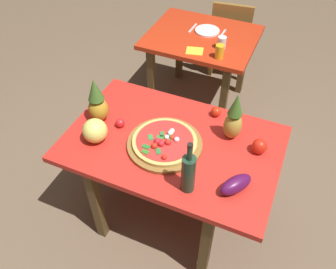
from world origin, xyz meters
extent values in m
plane|color=brown|center=(0.00, 0.00, 0.00)|extent=(10.00, 10.00, 0.00)
cube|color=#513B1E|center=(-0.38, -0.38, 0.36)|extent=(0.06, 0.06, 0.72)
cube|color=#513B1E|center=(0.38, -0.38, 0.36)|extent=(0.06, 0.06, 0.72)
cube|color=#513B1E|center=(-0.38, 0.38, 0.36)|extent=(0.06, 0.06, 0.72)
cube|color=#513B1E|center=(0.38, 0.38, 0.36)|extent=(0.06, 0.06, 0.72)
cube|color=red|center=(0.00, 0.00, 0.74)|extent=(1.32, 0.86, 0.04)
cube|color=#513B1E|center=(-0.61, 0.96, 0.36)|extent=(0.06, 0.06, 0.72)
cube|color=#513B1E|center=(0.08, 0.96, 0.36)|extent=(0.06, 0.06, 0.72)
cube|color=#513B1E|center=(-0.61, 1.65, 0.36)|extent=(0.06, 0.06, 0.72)
cube|color=#513B1E|center=(0.08, 1.65, 0.36)|extent=(0.06, 0.06, 0.72)
cube|color=red|center=(-0.27, 1.31, 0.74)|extent=(0.95, 0.79, 0.04)
cube|color=brown|center=(-0.01, 2.18, 0.21)|extent=(0.04, 0.04, 0.41)
cube|color=brown|center=(-0.34, 2.14, 0.21)|extent=(0.04, 0.04, 0.41)
cube|color=brown|center=(0.03, 1.86, 0.21)|extent=(0.04, 0.04, 0.41)
cube|color=brown|center=(-0.30, 1.82, 0.21)|extent=(0.04, 0.04, 0.41)
cube|color=brown|center=(-0.16, 2.00, 0.43)|extent=(0.44, 0.44, 0.04)
cube|color=olive|center=(-0.13, 1.82, 0.65)|extent=(0.40, 0.09, 0.40)
cylinder|color=brown|center=(-0.03, -0.05, 0.77)|extent=(0.46, 0.46, 0.02)
cylinder|color=tan|center=(-0.03, -0.05, 0.80)|extent=(0.39, 0.39, 0.02)
cylinder|color=red|center=(-0.03, -0.05, 0.81)|extent=(0.35, 0.35, 0.00)
sphere|color=red|center=(0.03, -0.18, 0.82)|extent=(0.03, 0.03, 0.03)
sphere|color=red|center=(-0.03, -0.10, 0.82)|extent=(0.04, 0.04, 0.04)
sphere|color=red|center=(0.00, -0.07, 0.82)|extent=(0.04, 0.04, 0.04)
sphere|color=red|center=(-0.06, -0.09, 0.82)|extent=(0.04, 0.04, 0.04)
sphere|color=red|center=(0.01, -0.02, 0.82)|extent=(0.03, 0.03, 0.03)
sphere|color=red|center=(-0.06, -0.13, 0.82)|extent=(0.04, 0.04, 0.04)
cube|color=#327724|center=(-0.09, -0.19, 0.81)|extent=(0.05, 0.03, 0.00)
cube|color=#297234|center=(-0.02, -0.15, 0.81)|extent=(0.05, 0.05, 0.00)
cube|color=#276E38|center=(-0.01, -0.03, 0.81)|extent=(0.04, 0.05, 0.00)
cube|color=#358034|center=(-0.06, -0.04, 0.81)|extent=(0.05, 0.04, 0.00)
cube|color=#357033|center=(-0.06, -0.01, 0.81)|extent=(0.04, 0.05, 0.00)
cube|color=#217428|center=(-0.11, -0.15, 0.81)|extent=(0.05, 0.03, 0.00)
cube|color=#308339|center=(-0.12, -0.07, 0.81)|extent=(0.05, 0.05, 0.00)
sphere|color=white|center=(0.04, -0.03, 0.82)|extent=(0.03, 0.03, 0.03)
sphere|color=#E2F3D0|center=(-0.02, -0.03, 0.82)|extent=(0.03, 0.03, 0.03)
sphere|color=white|center=(-0.01, 0.03, 0.82)|extent=(0.03, 0.03, 0.03)
sphere|color=white|center=(-0.02, 0.01, 0.82)|extent=(0.03, 0.03, 0.03)
cylinder|color=#1C3725|center=(0.21, -0.29, 0.88)|extent=(0.08, 0.08, 0.24)
cylinder|color=#1C3725|center=(0.21, -0.29, 1.05)|extent=(0.03, 0.03, 0.09)
cylinder|color=black|center=(0.21, -0.29, 1.10)|extent=(0.03, 0.03, 0.02)
ellipsoid|color=#AC9038|center=(0.32, 0.19, 0.85)|extent=(0.11, 0.11, 0.19)
cone|color=#3B6622|center=(0.32, 0.19, 1.02)|extent=(0.09, 0.09, 0.15)
ellipsoid|color=#B48724|center=(-0.52, 0.00, 0.85)|extent=(0.13, 0.13, 0.17)
cone|color=#3E6325|center=(-0.52, 0.00, 1.00)|extent=(0.10, 0.10, 0.15)
sphere|color=#E1D864|center=(-0.44, -0.17, 0.84)|extent=(0.15, 0.15, 0.15)
ellipsoid|color=red|center=(0.51, 0.13, 0.80)|extent=(0.09, 0.09, 0.10)
ellipsoid|color=#4C1141|center=(0.45, -0.20, 0.81)|extent=(0.19, 0.22, 0.09)
sphere|color=red|center=(0.17, 0.34, 0.79)|extent=(0.07, 0.07, 0.07)
sphere|color=red|center=(-0.36, -0.01, 0.79)|extent=(0.06, 0.06, 0.06)
cylinder|color=gold|center=(-0.02, 1.02, 0.82)|extent=(0.07, 0.07, 0.11)
cylinder|color=silver|center=(-0.05, 1.17, 0.81)|extent=(0.07, 0.07, 0.10)
cylinder|color=white|center=(-0.25, 1.39, 0.77)|extent=(0.22, 0.22, 0.02)
cube|color=silver|center=(-0.39, 1.39, 0.76)|extent=(0.02, 0.18, 0.01)
cube|color=silver|center=(-0.11, 1.39, 0.76)|extent=(0.02, 0.18, 0.01)
cube|color=yellow|center=(-0.24, 1.03, 0.76)|extent=(0.17, 0.15, 0.01)
camera|label=1|loc=(0.56, -1.36, 2.30)|focal=36.90mm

